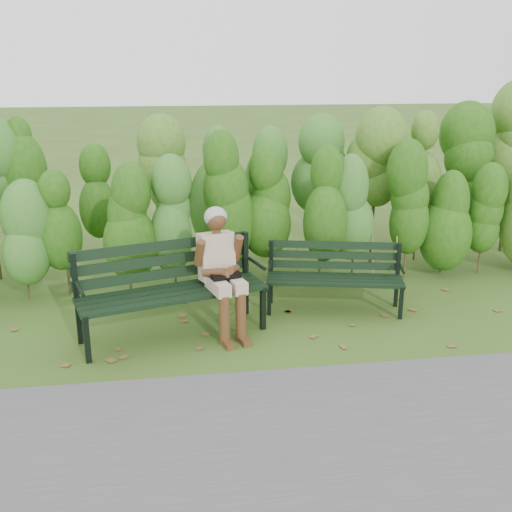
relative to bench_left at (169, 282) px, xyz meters
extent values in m
plane|color=#394D1A|center=(0.98, -0.09, -0.58)|extent=(80.00, 80.00, 0.00)
cube|color=#474749|center=(0.98, -2.29, -0.58)|extent=(60.00, 2.50, 0.01)
cylinder|color=#47381E|center=(-1.78, 1.21, -0.18)|extent=(0.03, 0.03, 0.80)
ellipsoid|color=#3E6E1F|center=(-1.78, 1.21, 0.46)|extent=(0.64, 0.64, 1.44)
cylinder|color=#47381E|center=(-1.16, 1.21, -0.18)|extent=(0.03, 0.03, 0.80)
ellipsoid|color=#3E6E1F|center=(-1.16, 1.21, 0.46)|extent=(0.64, 0.64, 1.44)
cylinder|color=#47381E|center=(-0.55, 1.21, -0.18)|extent=(0.03, 0.03, 0.80)
ellipsoid|color=#3E6E1F|center=(-0.55, 1.21, 0.46)|extent=(0.64, 0.64, 1.44)
cylinder|color=#47381E|center=(0.06, 1.21, -0.18)|extent=(0.03, 0.03, 0.80)
ellipsoid|color=#3E6E1F|center=(0.06, 1.21, 0.46)|extent=(0.64, 0.64, 1.44)
cylinder|color=#47381E|center=(0.67, 1.21, -0.18)|extent=(0.03, 0.03, 0.80)
ellipsoid|color=#3E6E1F|center=(0.67, 1.21, 0.46)|extent=(0.64, 0.64, 1.44)
cylinder|color=#47381E|center=(1.28, 1.21, -0.18)|extent=(0.03, 0.03, 0.80)
ellipsoid|color=#3E6E1F|center=(1.28, 1.21, 0.46)|extent=(0.64, 0.64, 1.44)
cylinder|color=#47381E|center=(1.89, 1.21, -0.18)|extent=(0.03, 0.03, 0.80)
ellipsoid|color=#3E6E1F|center=(1.89, 1.21, 0.46)|extent=(0.64, 0.64, 1.44)
cylinder|color=#47381E|center=(2.51, 1.21, -0.18)|extent=(0.03, 0.03, 0.80)
ellipsoid|color=#3E6E1F|center=(2.51, 1.21, 0.46)|extent=(0.64, 0.64, 1.44)
cylinder|color=#47381E|center=(3.12, 1.21, -0.18)|extent=(0.03, 0.03, 0.80)
ellipsoid|color=#3E6E1F|center=(3.12, 1.21, 0.46)|extent=(0.64, 0.64, 1.44)
cylinder|color=#47381E|center=(3.73, 1.21, -0.18)|extent=(0.03, 0.03, 0.80)
ellipsoid|color=#3E6E1F|center=(3.73, 1.21, 0.46)|extent=(0.64, 0.64, 1.44)
cylinder|color=#47381E|center=(4.34, 1.21, -0.18)|extent=(0.03, 0.03, 0.80)
ellipsoid|color=#3E6E1F|center=(4.34, 1.21, 0.46)|extent=(0.64, 0.64, 1.44)
cylinder|color=#47381E|center=(-1.71, 2.21, -0.03)|extent=(0.04, 0.04, 1.10)
ellipsoid|color=#1D5413|center=(-1.71, 2.21, 0.85)|extent=(0.70, 0.70, 1.98)
cylinder|color=#47381E|center=(-0.94, 2.21, -0.03)|extent=(0.04, 0.04, 1.10)
ellipsoid|color=#1D5413|center=(-0.94, 2.21, 0.85)|extent=(0.70, 0.70, 1.98)
cylinder|color=#47381E|center=(-0.17, 2.21, -0.03)|extent=(0.04, 0.04, 1.10)
ellipsoid|color=#1D5413|center=(-0.17, 2.21, 0.85)|extent=(0.70, 0.70, 1.98)
cylinder|color=#47381E|center=(0.59, 2.21, -0.03)|extent=(0.04, 0.04, 1.10)
ellipsoid|color=#1D5413|center=(0.59, 2.21, 0.85)|extent=(0.70, 0.70, 1.98)
cylinder|color=#47381E|center=(1.36, 2.21, -0.03)|extent=(0.04, 0.04, 1.10)
ellipsoid|color=#1D5413|center=(1.36, 2.21, 0.85)|extent=(0.70, 0.70, 1.98)
cylinder|color=#47381E|center=(2.13, 2.21, -0.03)|extent=(0.04, 0.04, 1.10)
ellipsoid|color=#1D5413|center=(2.13, 2.21, 0.85)|extent=(0.70, 0.70, 1.98)
cylinder|color=#47381E|center=(2.90, 2.21, -0.03)|extent=(0.04, 0.04, 1.10)
ellipsoid|color=#1D5413|center=(2.90, 2.21, 0.85)|extent=(0.70, 0.70, 1.98)
cylinder|color=#47381E|center=(3.67, 2.21, -0.03)|extent=(0.04, 0.04, 1.10)
ellipsoid|color=#1D5413|center=(3.67, 2.21, 0.85)|extent=(0.70, 0.70, 1.98)
cylinder|color=#47381E|center=(4.43, 2.21, -0.03)|extent=(0.04, 0.04, 1.10)
ellipsoid|color=#1D5413|center=(4.43, 2.21, 0.85)|extent=(0.70, 0.70, 1.98)
cylinder|color=#47381E|center=(5.20, 2.21, -0.03)|extent=(0.04, 0.04, 1.10)
cube|color=brown|center=(0.34, 0.37, -0.58)|extent=(0.11, 0.11, 0.01)
cube|color=brown|center=(1.50, -0.51, -0.58)|extent=(0.11, 0.11, 0.01)
cube|color=brown|center=(-1.78, 0.17, -0.58)|extent=(0.10, 0.11, 0.01)
cube|color=brown|center=(2.54, -0.06, -0.58)|extent=(0.10, 0.08, 0.01)
cube|color=brown|center=(-0.83, -0.44, -0.58)|extent=(0.11, 0.11, 0.01)
cube|color=brown|center=(1.57, 0.11, -0.58)|extent=(0.11, 0.11, 0.01)
cube|color=brown|center=(1.51, -0.05, -0.58)|extent=(0.10, 0.11, 0.01)
cube|color=brown|center=(-0.61, -0.70, -0.58)|extent=(0.11, 0.10, 0.01)
cube|color=brown|center=(0.65, -0.07, -0.58)|extent=(0.10, 0.08, 0.01)
cube|color=brown|center=(-1.12, -1.22, -0.58)|extent=(0.11, 0.11, 0.01)
cube|color=brown|center=(1.10, 0.63, -0.58)|extent=(0.10, 0.08, 0.01)
cube|color=brown|center=(0.68, -0.16, -0.58)|extent=(0.11, 0.10, 0.01)
cube|color=brown|center=(2.64, 0.74, -0.58)|extent=(0.08, 0.10, 0.01)
cube|color=brown|center=(3.31, -0.32, -0.58)|extent=(0.08, 0.10, 0.01)
cube|color=brown|center=(-0.38, -0.10, -0.58)|extent=(0.09, 0.10, 0.01)
cube|color=brown|center=(0.81, 0.58, -0.58)|extent=(0.11, 0.11, 0.01)
cube|color=brown|center=(-0.42, -0.62, -0.58)|extent=(0.11, 0.11, 0.01)
cube|color=brown|center=(2.82, 0.68, -0.58)|extent=(0.10, 0.11, 0.01)
cube|color=brown|center=(-1.07, -0.68, -0.58)|extent=(0.07, 0.09, 0.01)
cube|color=brown|center=(-0.66, 0.39, -0.58)|extent=(0.11, 0.11, 0.01)
cube|color=brown|center=(2.67, 0.01, -0.58)|extent=(0.10, 0.11, 0.01)
cube|color=brown|center=(3.17, -1.13, -0.58)|extent=(0.11, 0.11, 0.01)
cube|color=brown|center=(-0.29, -1.16, -0.58)|extent=(0.11, 0.09, 0.01)
cube|color=brown|center=(2.17, -0.82, -0.58)|extent=(0.11, 0.10, 0.01)
cube|color=brown|center=(0.20, 0.66, -0.58)|extent=(0.10, 0.11, 0.01)
cube|color=brown|center=(3.45, 0.31, -0.58)|extent=(0.11, 0.11, 0.01)
cube|color=brown|center=(-0.77, -0.84, -0.58)|extent=(0.08, 0.10, 0.01)
cube|color=black|center=(0.09, -0.31, -0.09)|extent=(1.94, 0.67, 0.04)
cube|color=black|center=(0.05, -0.18, -0.09)|extent=(1.94, 0.67, 0.04)
cube|color=black|center=(0.01, -0.05, -0.09)|extent=(1.94, 0.67, 0.04)
cube|color=black|center=(-0.02, 0.08, -0.09)|extent=(1.94, 0.67, 0.04)
cube|color=black|center=(-0.05, 0.18, 0.03)|extent=(1.92, 0.61, 0.12)
cube|color=black|center=(-0.06, 0.20, 0.19)|extent=(1.92, 0.61, 0.12)
cube|color=black|center=(-0.06, 0.21, 0.34)|extent=(1.92, 0.61, 0.12)
cube|color=black|center=(-0.82, -0.59, -0.34)|extent=(0.07, 0.07, 0.50)
cube|color=black|center=(-0.95, -0.14, -0.09)|extent=(0.07, 0.07, 0.99)
cube|color=black|center=(-0.88, -0.38, -0.11)|extent=(0.21, 0.54, 0.04)
cylinder|color=black|center=(-0.86, -0.43, 0.13)|extent=(0.15, 0.41, 0.04)
cube|color=black|center=(1.01, -0.06, -0.34)|extent=(0.07, 0.07, 0.50)
cube|color=black|center=(0.87, 0.39, -0.09)|extent=(0.07, 0.07, 0.99)
cube|color=black|center=(0.94, 0.15, -0.11)|extent=(0.21, 0.54, 0.04)
cylinder|color=black|center=(0.96, 0.09, 0.13)|extent=(0.15, 0.41, 0.04)
cube|color=black|center=(1.88, 0.16, -0.19)|extent=(1.57, 0.45, 0.04)
cube|color=black|center=(1.91, 0.26, -0.19)|extent=(1.57, 0.45, 0.04)
cube|color=black|center=(1.93, 0.37, -0.19)|extent=(1.57, 0.45, 0.04)
cube|color=black|center=(1.96, 0.48, -0.19)|extent=(1.57, 0.45, 0.04)
cube|color=black|center=(1.97, 0.56, -0.09)|extent=(1.56, 0.40, 0.09)
cube|color=black|center=(1.98, 0.57, 0.03)|extent=(1.56, 0.40, 0.09)
cube|color=black|center=(1.98, 0.58, 0.16)|extent=(1.56, 0.40, 0.09)
cube|color=black|center=(1.14, 0.31, -0.39)|extent=(0.05, 0.05, 0.40)
cube|color=black|center=(1.23, 0.68, -0.19)|extent=(0.05, 0.05, 0.79)
cube|color=black|center=(1.18, 0.49, -0.21)|extent=(0.14, 0.44, 0.04)
cylinder|color=black|center=(1.17, 0.44, -0.01)|extent=(0.10, 0.33, 0.03)
cube|color=black|center=(2.62, -0.02, -0.39)|extent=(0.05, 0.05, 0.40)
cube|color=black|center=(2.70, 0.35, -0.19)|extent=(0.05, 0.05, 0.79)
cube|color=black|center=(2.66, 0.15, -0.21)|extent=(0.14, 0.44, 0.04)
cylinder|color=black|center=(2.65, 0.11, -0.01)|extent=(0.10, 0.33, 0.03)
cube|color=#BFA692|center=(0.50, -0.20, 0.00)|extent=(0.26, 0.45, 0.13)
cube|color=#BFA692|center=(0.68, -0.15, 0.00)|extent=(0.26, 0.45, 0.13)
cylinder|color=#53321A|center=(0.55, -0.37, -0.32)|extent=(0.14, 0.14, 0.54)
cylinder|color=#53321A|center=(0.73, -0.32, -0.32)|extent=(0.14, 0.14, 0.54)
cube|color=#53321A|center=(0.58, -0.45, -0.55)|extent=(0.15, 0.22, 0.06)
cube|color=#53321A|center=(0.75, -0.40, -0.55)|extent=(0.15, 0.22, 0.06)
cube|color=#BFA692|center=(0.52, 0.09, 0.24)|extent=(0.43, 0.35, 0.53)
cylinder|color=#53321A|center=(0.52, 0.07, 0.52)|extent=(0.09, 0.09, 0.10)
sphere|color=#53321A|center=(0.52, 0.06, 0.65)|extent=(0.22, 0.22, 0.22)
ellipsoid|color=gray|center=(0.52, 0.08, 0.68)|extent=(0.25, 0.24, 0.22)
cylinder|color=#53321A|center=(0.33, -0.05, 0.33)|extent=(0.15, 0.23, 0.32)
cylinder|color=#53321A|center=(0.75, 0.07, 0.33)|extent=(0.15, 0.23, 0.32)
cylinder|color=#53321A|center=(0.47, -0.15, 0.14)|extent=(0.27, 0.23, 0.14)
cylinder|color=#53321A|center=(0.68, -0.09, 0.14)|extent=(0.18, 0.29, 0.14)
sphere|color=#53321A|center=(0.59, -0.18, 0.12)|extent=(0.11, 0.11, 0.11)
cube|color=black|center=(0.59, -0.17, 0.05)|extent=(0.33, 0.20, 0.16)
camera|label=1|loc=(0.03, -6.08, 2.20)|focal=42.00mm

